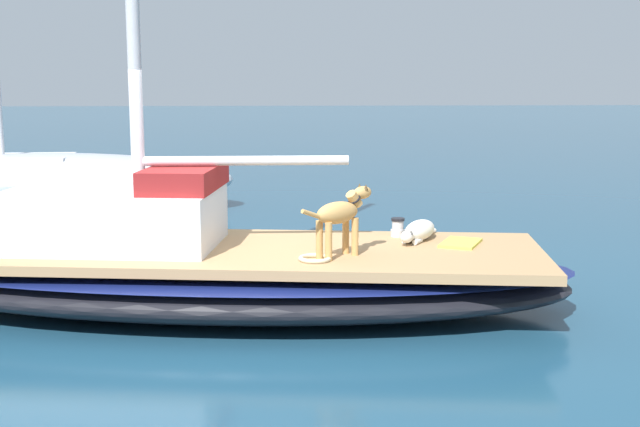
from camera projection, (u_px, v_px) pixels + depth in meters
The scene contains 9 objects.
ground_plane at pixel (226, 308), 8.76m from camera, with size 120.00×120.00×0.00m, color navy.
sailboat_main at pixel (226, 277), 8.70m from camera, with size 3.41×7.50×0.66m.
cabin_house at pixel (120, 213), 8.68m from camera, with size 1.67×2.38×0.84m.
dog_tan at pixel (341, 215), 8.14m from camera, with size 0.67×0.77×0.70m.
dog_white at pixel (418, 231), 8.98m from camera, with size 0.86×0.56×0.22m.
deck_winch at pixel (398, 228), 9.20m from camera, with size 0.16×0.16×0.21m.
coiled_rope at pixel (315, 258), 8.02m from camera, with size 0.32×0.32×0.04m, color beige.
deck_towel at pixel (461, 243), 8.79m from camera, with size 0.56×0.36×0.03m, color #D8D14C.
moored_boat_starboard_side at pixel (43, 180), 15.04m from camera, with size 2.59×7.05×5.90m.
Camera 1 is at (-8.51, -0.55, 2.44)m, focal length 46.22 mm.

